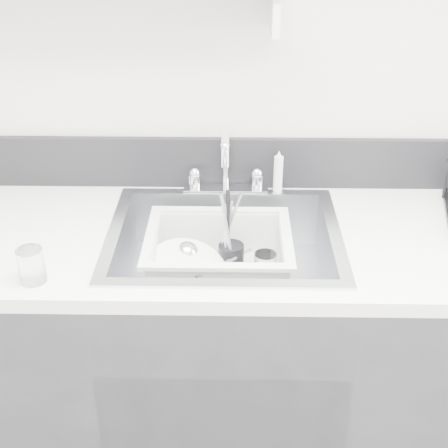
{
  "coord_description": "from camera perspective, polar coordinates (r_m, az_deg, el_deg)",
  "views": [
    {
      "loc": [
        0.02,
        -0.28,
        1.79
      ],
      "look_at": [
        0.0,
        1.14,
        0.98
      ],
      "focal_mm": 50.0,
      "sensor_mm": 36.0,
      "label": 1
    }
  ],
  "objects": [
    {
      "name": "counter_run",
      "position": [
        1.99,
        0.03,
        -12.39
      ],
      "size": [
        3.2,
        0.62,
        0.92
      ],
      "color": "#28282B",
      "rests_on": "ground"
    },
    {
      "name": "backsplash",
      "position": [
        1.94,
        0.18,
        5.63
      ],
      "size": [
        3.2,
        0.02,
        0.16
      ],
      "primitive_type": "cube",
      "color": "black",
      "rests_on": "counter_run"
    },
    {
      "name": "sink",
      "position": [
        1.76,
        0.03,
        -3.43
      ],
      "size": [
        0.64,
        0.52,
        0.2
      ],
      "primitive_type": null,
      "color": "silver",
      "rests_on": "counter_run"
    },
    {
      "name": "faucet",
      "position": [
        1.9,
        0.16,
        4.44
      ],
      "size": [
        0.26,
        0.18,
        0.23
      ],
      "color": "silver",
      "rests_on": "counter_run"
    },
    {
      "name": "side_sprayer",
      "position": [
        1.91,
        4.98,
        4.77
      ],
      "size": [
        0.03,
        0.03,
        0.14
      ],
      "primitive_type": "cylinder",
      "color": "silver",
      "rests_on": "counter_run"
    },
    {
      "name": "wash_tub",
      "position": [
        1.77,
        -0.5,
        -3.2
      ],
      "size": [
        0.45,
        0.39,
        0.16
      ],
      "primitive_type": null,
      "rotation": [
        0.0,
        0.0,
        -0.16
      ],
      "color": "silver",
      "rests_on": "sink"
    },
    {
      "name": "plate_stack",
      "position": [
        1.74,
        -3.05,
        -5.15
      ],
      "size": [
        0.28,
        0.27,
        0.11
      ],
      "rotation": [
        0.0,
        0.0,
        0.4
      ],
      "color": "white",
      "rests_on": "wash_tub"
    },
    {
      "name": "utensil_cup",
      "position": [
        1.8,
        0.64,
        -2.93
      ],
      "size": [
        0.07,
        0.07,
        0.25
      ],
      "rotation": [
        0.0,
        0.0,
        -0.33
      ],
      "color": "black",
      "rests_on": "wash_tub"
    },
    {
      "name": "ladle",
      "position": [
        1.77,
        -1.39,
        -4.08
      ],
      "size": [
        0.32,
        0.25,
        0.09
      ],
      "primitive_type": null,
      "rotation": [
        0.0,
        0.0,
        -0.55
      ],
      "color": "silver",
      "rests_on": "wash_tub"
    },
    {
      "name": "tumbler_in_tub",
      "position": [
        1.77,
        3.77,
        -3.98
      ],
      "size": [
        0.07,
        0.07,
        0.09
      ],
      "primitive_type": "cylinder",
      "rotation": [
        0.0,
        0.0,
        -0.04
      ],
      "color": "white",
      "rests_on": "wash_tub"
    },
    {
      "name": "tumbler_counter",
      "position": [
        1.57,
        -17.2,
        -3.65
      ],
      "size": [
        0.08,
        0.08,
        0.09
      ],
      "primitive_type": "cylinder",
      "rotation": [
        0.0,
        0.0,
        -0.23
      ],
      "color": "white",
      "rests_on": "counter_run"
    },
    {
      "name": "bowl_small",
      "position": [
        1.72,
        3.39,
        -6.2
      ],
      "size": [
        0.11,
        0.11,
        0.03
      ],
      "primitive_type": "imported",
      "rotation": [
        0.0,
        0.0,
        -0.14
      ],
      "color": "white",
      "rests_on": "wash_tub"
    }
  ]
}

